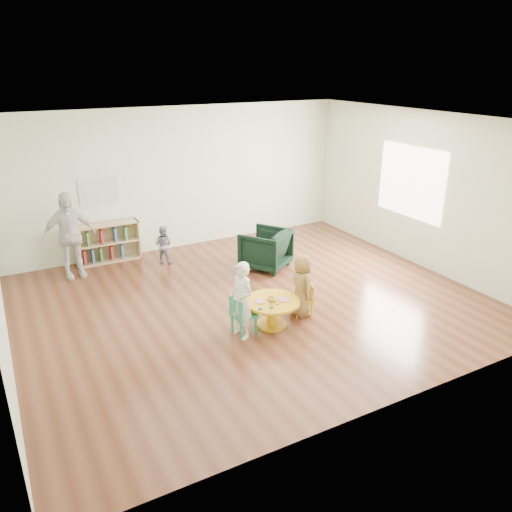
# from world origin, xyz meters

# --- Properties ---
(room) EXTENTS (7.10, 7.00, 2.80)m
(room) POSITION_xyz_m (0.01, 0.00, 1.89)
(room) COLOR #572C1B
(room) RESTS_ON ground
(activity_table) EXTENTS (0.80, 0.80, 0.44)m
(activity_table) POSITION_xyz_m (-0.11, -0.81, 0.28)
(activity_table) COLOR gold
(activity_table) RESTS_ON ground
(kid_chair_left) EXTENTS (0.33, 0.33, 0.56)m
(kid_chair_left) POSITION_xyz_m (-0.60, -0.81, 0.30)
(kid_chair_left) COLOR #1B956A
(kid_chair_left) RESTS_ON ground
(kid_chair_right) EXTENTS (0.36, 0.36, 0.50)m
(kid_chair_right) POSITION_xyz_m (0.51, -0.76, 0.27)
(kid_chair_right) COLOR gold
(kid_chair_right) RESTS_ON ground
(bookshelf) EXTENTS (1.20, 0.30, 0.75)m
(bookshelf) POSITION_xyz_m (-1.61, 2.86, 0.37)
(bookshelf) COLOR tan
(bookshelf) RESTS_ON ground
(alphabet_poster) EXTENTS (0.74, 0.01, 0.54)m
(alphabet_poster) POSITION_xyz_m (-1.60, 2.98, 1.35)
(alphabet_poster) COLOR white
(alphabet_poster) RESTS_ON ground
(armchair) EXTENTS (1.09, 1.09, 0.73)m
(armchair) POSITION_xyz_m (0.89, 1.13, 0.36)
(armchair) COLOR black
(armchair) RESTS_ON ground
(child_left) EXTENTS (0.34, 0.45, 1.10)m
(child_left) POSITION_xyz_m (-0.62, -0.88, 0.55)
(child_left) COLOR white
(child_left) RESTS_ON ground
(child_right) EXTENTS (0.31, 0.47, 0.96)m
(child_right) POSITION_xyz_m (0.44, -0.73, 0.48)
(child_right) COLOR gold
(child_right) RESTS_ON ground
(toddler) EXTENTS (0.45, 0.45, 0.73)m
(toddler) POSITION_xyz_m (-0.69, 2.25, 0.37)
(toddler) COLOR #18233E
(toddler) RESTS_ON ground
(adult_caretaker) EXTENTS (0.93, 0.45, 1.54)m
(adult_caretaker) POSITION_xyz_m (-2.31, 2.37, 0.77)
(adult_caretaker) COLOR silver
(adult_caretaker) RESTS_ON ground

